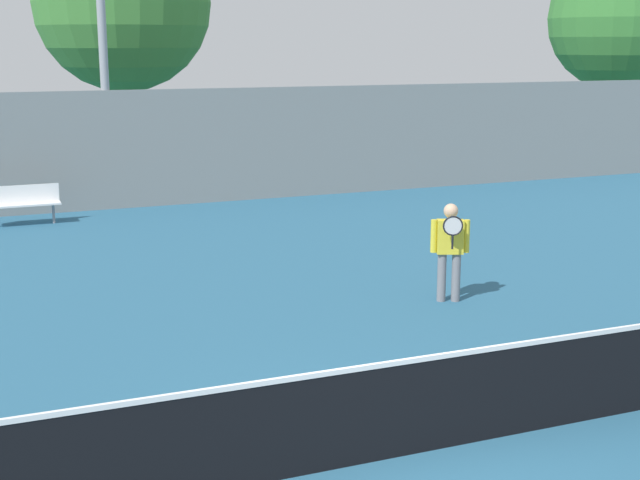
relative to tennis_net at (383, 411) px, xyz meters
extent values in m
plane|color=#285B7A|center=(0.00, 0.00, -0.52)|extent=(100.00, 100.00, 0.00)
cube|color=black|center=(0.00, 0.00, -0.03)|extent=(10.81, 0.03, 0.97)
cube|color=white|center=(0.00, 0.00, 0.47)|extent=(10.81, 0.04, 0.05)
cylinder|color=slate|center=(3.33, 4.63, -0.13)|extent=(0.14, 0.14, 0.78)
cylinder|color=slate|center=(3.54, 4.54, -0.13)|extent=(0.14, 0.14, 0.78)
cube|color=yellow|center=(3.44, 4.58, 0.53)|extent=(0.46, 0.35, 0.54)
cylinder|color=yellow|center=(3.20, 4.68, 0.54)|extent=(0.10, 0.10, 0.52)
cylinder|color=yellow|center=(3.68, 4.48, 0.54)|extent=(0.10, 0.10, 0.52)
sphere|color=#DBAD89|center=(3.44, 4.58, 0.95)|extent=(0.23, 0.23, 0.23)
cylinder|color=black|center=(3.33, 4.32, 0.51)|extent=(0.03, 0.03, 0.22)
torus|color=black|center=(3.33, 4.32, 0.76)|extent=(0.30, 0.14, 0.31)
cylinder|color=silver|center=(3.33, 4.32, 0.76)|extent=(0.25, 0.11, 0.27)
cube|color=white|center=(-2.35, 13.50, -0.05)|extent=(1.67, 0.40, 0.04)
cylinder|color=gray|center=(-1.68, 13.50, -0.29)|extent=(0.06, 0.06, 0.45)
cube|color=white|center=(-2.35, 13.68, 0.17)|extent=(1.67, 0.04, 0.40)
cylinder|color=#939399|center=(-0.16, 14.89, 3.85)|extent=(0.21, 0.21, 8.73)
cube|color=gray|center=(0.00, 14.81, 0.94)|extent=(34.56, 0.06, 2.91)
cylinder|color=brown|center=(1.32, 20.26, 1.03)|extent=(0.51, 0.51, 3.10)
sphere|color=#428438|center=(1.32, 20.26, 4.69)|extent=(5.25, 5.25, 5.25)
cylinder|color=brown|center=(18.57, 18.74, 0.92)|extent=(0.37, 0.37, 2.88)
sphere|color=#387A33|center=(18.57, 18.74, 4.36)|extent=(5.01, 5.01, 5.01)
camera|label=1|loc=(-3.66, -7.28, 3.51)|focal=50.00mm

